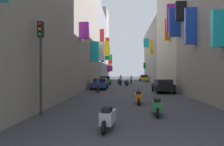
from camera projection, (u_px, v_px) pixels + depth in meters
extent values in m
plane|color=#38383D|center=(128.00, 86.00, 33.46)|extent=(140.00, 140.00, 0.00)
cube|color=gray|center=(44.00, 12.00, 20.80)|extent=(6.00, 33.83, 15.32)
cube|color=purple|center=(84.00, 31.00, 22.23)|extent=(0.96, 0.44, 1.68)
cube|color=#19B2BF|center=(95.00, 52.00, 30.20)|extent=(1.02, 0.58, 2.69)
cube|color=gray|center=(83.00, 25.00, 40.48)|extent=(6.00, 5.64, 21.01)
cube|color=red|center=(102.00, 38.00, 41.05)|extent=(0.76, 0.61, 3.09)
cube|color=blue|center=(103.00, 58.00, 42.51)|extent=(0.64, 0.46, 1.58)
cube|color=white|center=(101.00, 51.00, 38.26)|extent=(0.92, 0.37, 3.16)
cube|color=white|center=(102.00, 39.00, 42.38)|extent=(0.61, 0.62, 2.32)
cube|color=gray|center=(91.00, 48.00, 49.63)|extent=(6.00, 12.65, 14.96)
cube|color=yellow|center=(107.00, 49.00, 48.45)|extent=(1.27, 0.36, 3.19)
cube|color=green|center=(107.00, 52.00, 50.47)|extent=(1.13, 0.52, 1.61)
cube|color=green|center=(107.00, 54.00, 51.25)|extent=(1.16, 0.54, 2.83)
cube|color=red|center=(107.00, 43.00, 53.21)|extent=(0.88, 0.52, 2.49)
cube|color=#9E9384|center=(96.00, 45.00, 59.87)|extent=(6.00, 7.88, 18.35)
cube|color=yellow|center=(109.00, 68.00, 58.99)|extent=(0.60, 0.59, 2.13)
cube|color=green|center=(110.00, 59.00, 62.08)|extent=(1.08, 0.39, 2.46)
cube|color=white|center=(109.00, 68.00, 61.39)|extent=(0.67, 0.60, 1.99)
cube|color=purple|center=(110.00, 68.00, 58.10)|extent=(1.37, 0.62, 1.46)
cube|color=red|center=(110.00, 64.00, 61.50)|extent=(0.85, 0.41, 1.89)
cube|color=#19B2BF|center=(218.00, 29.00, 12.52)|extent=(0.68, 0.45, 2.04)
cube|color=blue|center=(191.00, 26.00, 17.41)|extent=(0.86, 0.42, 2.82)
cube|color=gray|center=(214.00, 23.00, 21.55)|extent=(6.00, 4.58, 13.71)
cube|color=blue|center=(175.00, 22.00, 22.42)|extent=(1.11, 0.39, 2.86)
cube|color=black|center=(181.00, 11.00, 20.27)|extent=(0.93, 0.36, 1.79)
cube|color=#BCB29E|center=(186.00, 34.00, 31.21)|extent=(6.00, 14.78, 14.80)
cube|color=purple|center=(171.00, 18.00, 24.78)|extent=(0.87, 0.45, 2.98)
cube|color=orange|center=(167.00, 30.00, 27.32)|extent=(0.68, 0.60, 2.52)
cube|color=gray|center=(162.00, 54.00, 50.76)|extent=(6.00, 24.37, 12.18)
cube|color=green|center=(145.00, 66.00, 58.25)|extent=(0.64, 0.40, 1.48)
cube|color=yellow|center=(151.00, 47.00, 44.41)|extent=(0.63, 0.39, 2.86)
cube|color=#19B2BF|center=(146.00, 43.00, 51.99)|extent=(1.13, 0.43, 2.04)
cube|color=navy|center=(100.00, 84.00, 28.04)|extent=(1.68, 4.21, 0.57)
cube|color=black|center=(100.00, 80.00, 28.25)|extent=(1.48, 2.36, 0.47)
cylinder|color=black|center=(106.00, 87.00, 26.61)|extent=(0.18, 0.60, 0.60)
cylinder|color=black|center=(92.00, 87.00, 26.71)|extent=(0.18, 0.60, 0.60)
cylinder|color=black|center=(108.00, 86.00, 29.38)|extent=(0.18, 0.60, 0.60)
cylinder|color=black|center=(95.00, 86.00, 29.48)|extent=(0.18, 0.60, 0.60)
cube|color=#236638|center=(105.00, 81.00, 37.55)|extent=(1.73, 4.20, 0.58)
cube|color=black|center=(105.00, 78.00, 37.75)|extent=(1.53, 2.35, 0.54)
cylinder|color=black|center=(110.00, 83.00, 36.12)|extent=(0.18, 0.60, 0.60)
cylinder|color=black|center=(99.00, 83.00, 36.22)|extent=(0.18, 0.60, 0.60)
cylinder|color=black|center=(111.00, 83.00, 38.88)|extent=(0.18, 0.60, 0.60)
cylinder|color=black|center=(101.00, 83.00, 38.98)|extent=(0.18, 0.60, 0.60)
cube|color=gold|center=(144.00, 79.00, 52.04)|extent=(1.78, 4.47, 0.59)
cube|color=black|center=(144.00, 76.00, 51.81)|extent=(1.56, 2.50, 0.56)
cylinder|color=black|center=(139.00, 80.00, 53.56)|extent=(0.18, 0.60, 0.60)
cylinder|color=black|center=(147.00, 80.00, 53.46)|extent=(0.18, 0.60, 0.60)
cylinder|color=black|center=(140.00, 80.00, 50.62)|extent=(0.18, 0.60, 0.60)
cylinder|color=black|center=(148.00, 80.00, 50.52)|extent=(0.18, 0.60, 0.60)
cube|color=black|center=(163.00, 87.00, 23.51)|extent=(1.74, 4.29, 0.60)
cube|color=black|center=(163.00, 82.00, 23.29)|extent=(1.53, 2.40, 0.49)
cylinder|color=black|center=(153.00, 89.00, 24.97)|extent=(0.18, 0.60, 0.60)
cylinder|color=black|center=(169.00, 89.00, 24.87)|extent=(0.18, 0.60, 0.60)
cylinder|color=black|center=(156.00, 91.00, 22.14)|extent=(0.18, 0.60, 0.60)
cylinder|color=black|center=(174.00, 91.00, 22.05)|extent=(0.18, 0.60, 0.60)
cube|color=#ADADB2|center=(108.00, 117.00, 8.44)|extent=(0.58, 1.23, 0.45)
cube|color=black|center=(107.00, 110.00, 8.22)|extent=(0.39, 0.59, 0.16)
cylinder|color=#4C4C51|center=(111.00, 106.00, 9.02)|extent=(0.09, 0.28, 0.68)
cylinder|color=black|center=(112.00, 119.00, 9.17)|extent=(0.16, 0.49, 0.48)
cylinder|color=black|center=(104.00, 128.00, 7.71)|extent=(0.16, 0.49, 0.48)
cube|color=#2D4CAD|center=(119.00, 81.00, 40.16)|extent=(0.72, 1.21, 0.45)
cube|color=black|center=(119.00, 80.00, 39.96)|extent=(0.45, 0.62, 0.16)
cylinder|color=#4C4C51|center=(120.00, 79.00, 40.70)|extent=(0.13, 0.28, 0.68)
cylinder|color=black|center=(120.00, 82.00, 40.84)|extent=(0.22, 0.49, 0.48)
cylinder|color=black|center=(118.00, 83.00, 39.49)|extent=(0.22, 0.49, 0.48)
cube|color=orange|center=(138.00, 97.00, 15.09)|extent=(0.49, 1.12, 0.45)
cube|color=black|center=(139.00, 93.00, 14.88)|extent=(0.34, 0.57, 0.16)
cylinder|color=#4C4C51|center=(138.00, 91.00, 15.63)|extent=(0.07, 0.28, 0.68)
cylinder|color=black|center=(138.00, 99.00, 15.77)|extent=(0.12, 0.48, 0.48)
cylinder|color=black|center=(139.00, 102.00, 14.40)|extent=(0.12, 0.48, 0.48)
cube|color=black|center=(127.00, 83.00, 33.85)|extent=(0.61, 1.23, 0.45)
cube|color=black|center=(126.00, 81.00, 34.07)|extent=(0.40, 0.60, 0.16)
cylinder|color=#4C4C51|center=(127.00, 81.00, 33.26)|extent=(0.10, 0.28, 0.68)
cylinder|color=black|center=(127.00, 85.00, 33.11)|extent=(0.17, 0.49, 0.48)
cylinder|color=black|center=(126.00, 84.00, 34.58)|extent=(0.17, 0.49, 0.48)
cube|color=#287F3D|center=(157.00, 106.00, 11.17)|extent=(0.51, 1.18, 0.45)
cube|color=black|center=(157.00, 100.00, 10.95)|extent=(0.36, 0.58, 0.16)
cylinder|color=#4C4C51|center=(156.00, 98.00, 11.74)|extent=(0.08, 0.28, 0.68)
cylinder|color=black|center=(155.00, 108.00, 11.88)|extent=(0.13, 0.49, 0.48)
cylinder|color=black|center=(158.00, 113.00, 10.46)|extent=(0.13, 0.49, 0.48)
cylinder|color=black|center=(121.00, 83.00, 35.67)|extent=(0.38, 0.38, 0.82)
cylinder|color=#B2AD9E|center=(121.00, 78.00, 35.66)|extent=(0.45, 0.45, 0.65)
sphere|color=tan|center=(121.00, 75.00, 35.66)|extent=(0.22, 0.22, 0.22)
cylinder|color=#252525|center=(98.00, 89.00, 23.11)|extent=(0.42, 0.42, 0.79)
cylinder|color=#335199|center=(98.00, 82.00, 23.10)|extent=(0.50, 0.50, 0.63)
sphere|color=tan|center=(98.00, 78.00, 23.10)|extent=(0.21, 0.21, 0.21)
cylinder|color=#393939|center=(131.00, 82.00, 38.18)|extent=(0.38, 0.38, 0.76)
cylinder|color=#B2AD9E|center=(131.00, 78.00, 38.18)|extent=(0.45, 0.45, 0.60)
sphere|color=tan|center=(131.00, 76.00, 38.17)|extent=(0.20, 0.20, 0.20)
cylinder|color=#2D2D2D|center=(41.00, 77.00, 10.89)|extent=(0.12, 0.12, 3.83)
cube|color=black|center=(41.00, 30.00, 10.87)|extent=(0.26, 0.26, 0.75)
sphere|color=red|center=(40.00, 24.00, 10.73)|extent=(0.14, 0.14, 0.14)
sphere|color=orange|center=(40.00, 29.00, 10.73)|extent=(0.14, 0.14, 0.14)
sphere|color=green|center=(40.00, 34.00, 10.74)|extent=(0.14, 0.14, 0.14)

